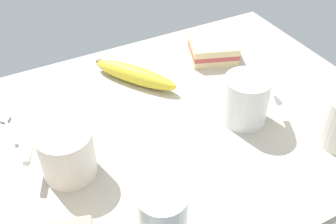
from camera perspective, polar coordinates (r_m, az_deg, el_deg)
The scene contains 7 objects.
tabletop at distance 82.16cm, azimuth 0.00°, elevation -2.13°, with size 90.00×64.00×2.00cm, color #BCB29E.
coffee_mug_black at distance 80.74cm, azimuth 10.84°, elevation 1.77°, with size 11.44×9.15×9.87cm.
coffee_mug_spare at distance 71.20cm, azimuth -14.01°, elevation -5.63°, with size 11.92×9.36×8.95cm.
sandwich_main at distance 100.67cm, azimuth 6.32°, elevation 8.74°, with size 13.57×12.93×4.40cm.
glass_of_milk at distance 60.35cm, azimuth -0.76°, elevation -15.09°, with size 7.21×7.21×10.63cm.
banana at distance 91.74cm, azimuth -4.58°, elevation 5.28°, with size 15.03×19.47×4.02cm.
spoon at distance 87.37cm, azimuth -21.76°, elevation -1.36°, with size 2.60×11.19×0.80cm.
Camera 1 is at (-28.35, -53.77, 56.27)cm, focal length 43.46 mm.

